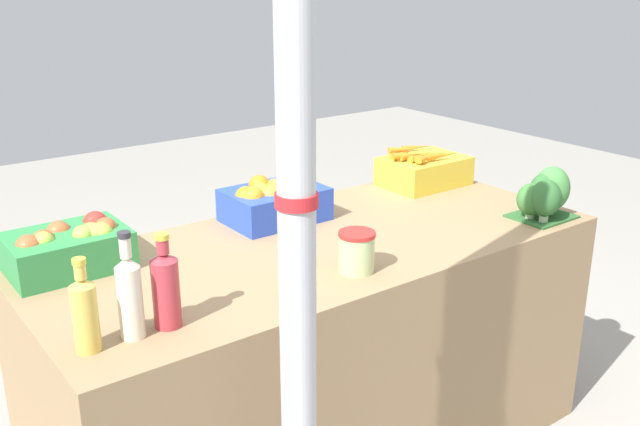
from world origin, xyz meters
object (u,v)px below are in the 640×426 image
Objects in this scene: carrot_crate at (424,169)px; juice_bottle_golden at (85,312)px; juice_bottle_ruby at (166,288)px; pickle_jar at (357,252)px; broccoli_pile at (545,194)px; juice_bottle_cloudy at (130,294)px; support_pole at (297,250)px; orange_crate at (273,201)px; apple_crate at (71,246)px.

juice_bottle_golden reaches higher than carrot_crate.
pickle_jar is at bearing -1.86° from juice_bottle_ruby.
juice_bottle_ruby reaches higher than broccoli_pile.
carrot_crate is 0.96m from pickle_jar.
broccoli_pile is at bearing -2.45° from pickle_jar.
juice_bottle_cloudy is at bearing 177.93° from broccoli_pile.
juice_bottle_cloudy is (-0.23, 0.38, -0.19)m from support_pole.
juice_bottle_cloudy reaches higher than broccoli_pile.
juice_bottle_cloudy is at bearing -145.56° from orange_crate.
orange_crate is at bearing 34.44° from juice_bottle_cloudy.
broccoli_pile is at bearing -2.07° from juice_bottle_cloudy.
apple_crate is 0.52m from juice_bottle_ruby.
juice_bottle_cloudy reaches higher than pickle_jar.
juice_bottle_ruby is 2.00× the size of pickle_jar.
juice_bottle_ruby is at bearing 177.80° from broccoli_pile.
apple_crate is 2.76× the size of pickle_jar.
broccoli_pile is 0.86m from pickle_jar.
juice_bottle_ruby is at bearing -160.02° from carrot_crate.
apple_crate is 1.49m from carrot_crate.
support_pole is at bearing -119.94° from orange_crate.
pickle_jar is at bearing -95.12° from orange_crate.
juice_bottle_golden is (-0.35, 0.38, -0.20)m from support_pole.
juice_bottle_cloudy is 2.21× the size of pickle_jar.
juice_bottle_cloudy reaches higher than juice_bottle_golden.
support_pole reaches higher than carrot_crate.
orange_crate is at bearing 144.68° from broccoli_pile.
juice_bottle_golden is 0.86× the size of juice_bottle_cloudy.
orange_crate is 0.84m from juice_bottle_ruby.
broccoli_pile is at bearing -20.25° from apple_crate.
broccoli_pile is (0.05, -0.57, 0.02)m from carrot_crate.
carrot_crate is at bearing 17.59° from juice_bottle_golden.
juice_bottle_ruby is at bearing 109.84° from support_pole.
support_pole is at bearing -70.16° from juice_bottle_ruby.
apple_crate is 1.38× the size of juice_bottle_ruby.
juice_bottle_ruby is 0.61m from pickle_jar.
orange_crate is at bearing 0.33° from apple_crate.
juice_bottle_golden is at bearing 131.99° from support_pole.
apple_crate is 1.46× the size of juice_bottle_golden.
pickle_jar is at bearing -1.61° from juice_bottle_cloudy.
broccoli_pile reaches higher than apple_crate.
apple_crate is at bearing 159.75° from broccoli_pile.
carrot_crate is at bearing 18.81° from juice_bottle_cloudy.
orange_crate is 1.01m from juice_bottle_golden.
broccoli_pile is 1.47m from juice_bottle_ruby.
broccoli_pile is at bearing -35.32° from orange_crate.
apple_crate is at bearing -179.67° from orange_crate.
broccoli_pile reaches higher than carrot_crate.
juice_bottle_golden is (-0.86, -0.52, 0.03)m from orange_crate.
juice_bottle_ruby is (-0.14, 0.38, -0.19)m from support_pole.
pickle_jar is at bearing 37.78° from support_pole.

